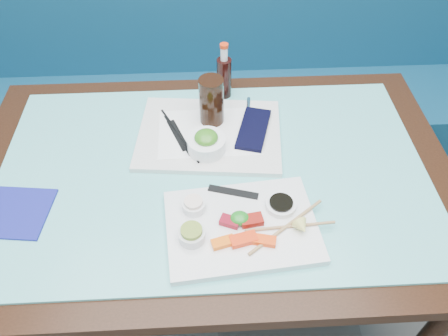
{
  "coord_description": "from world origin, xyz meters",
  "views": [
    {
      "loc": [
        -0.01,
        0.61,
        1.68
      ],
      "look_at": [
        0.03,
        1.42,
        0.8
      ],
      "focal_mm": 35.0,
      "sensor_mm": 36.0,
      "label": 1
    }
  ],
  "objects_px": {
    "booth_bench": "(208,96)",
    "sashimi_plate": "(242,227)",
    "blue_napkin": "(17,212)",
    "dining_table": "(213,191)",
    "cola_glass": "(211,101)",
    "serving_tray": "(209,134)",
    "seaweed_bowl": "(206,144)",
    "cola_bottle_body": "(224,78)"
  },
  "relations": [
    {
      "from": "booth_bench",
      "to": "sashimi_plate",
      "type": "height_order",
      "value": "booth_bench"
    },
    {
      "from": "blue_napkin",
      "to": "dining_table",
      "type": "bearing_deg",
      "value": 13.74
    },
    {
      "from": "cola_glass",
      "to": "blue_napkin",
      "type": "distance_m",
      "value": 0.62
    },
    {
      "from": "serving_tray",
      "to": "cola_glass",
      "type": "relative_size",
      "value": 2.8
    },
    {
      "from": "serving_tray",
      "to": "cola_glass",
      "type": "bearing_deg",
      "value": 85.35
    },
    {
      "from": "dining_table",
      "to": "seaweed_bowl",
      "type": "bearing_deg",
      "value": 102.93
    },
    {
      "from": "booth_bench",
      "to": "serving_tray",
      "type": "relative_size",
      "value": 6.96
    },
    {
      "from": "cola_glass",
      "to": "cola_bottle_body",
      "type": "height_order",
      "value": "cola_glass"
    },
    {
      "from": "seaweed_bowl",
      "to": "cola_bottle_body",
      "type": "relative_size",
      "value": 0.81
    },
    {
      "from": "sashimi_plate",
      "to": "cola_bottle_body",
      "type": "relative_size",
      "value": 2.72
    },
    {
      "from": "booth_bench",
      "to": "sashimi_plate",
      "type": "bearing_deg",
      "value": -86.38
    },
    {
      "from": "booth_bench",
      "to": "cola_glass",
      "type": "height_order",
      "value": "booth_bench"
    },
    {
      "from": "booth_bench",
      "to": "blue_napkin",
      "type": "relative_size",
      "value": 18.14
    },
    {
      "from": "seaweed_bowl",
      "to": "cola_bottle_body",
      "type": "xyz_separation_m",
      "value": [
        0.07,
        0.28,
        0.03
      ]
    },
    {
      "from": "sashimi_plate",
      "to": "seaweed_bowl",
      "type": "bearing_deg",
      "value": 101.04
    },
    {
      "from": "cola_glass",
      "to": "blue_napkin",
      "type": "relative_size",
      "value": 0.93
    },
    {
      "from": "cola_glass",
      "to": "cola_bottle_body",
      "type": "bearing_deg",
      "value": 72.84
    },
    {
      "from": "seaweed_bowl",
      "to": "serving_tray",
      "type": "bearing_deg",
      "value": 82.41
    },
    {
      "from": "sashimi_plate",
      "to": "cola_glass",
      "type": "xyz_separation_m",
      "value": [
        -0.06,
        0.4,
        0.08
      ]
    },
    {
      "from": "booth_bench",
      "to": "cola_bottle_body",
      "type": "distance_m",
      "value": 0.67
    },
    {
      "from": "seaweed_bowl",
      "to": "blue_napkin",
      "type": "distance_m",
      "value": 0.54
    },
    {
      "from": "cola_glass",
      "to": "blue_napkin",
      "type": "bearing_deg",
      "value": -148.19
    },
    {
      "from": "dining_table",
      "to": "sashimi_plate",
      "type": "xyz_separation_m",
      "value": [
        0.07,
        -0.21,
        0.1
      ]
    },
    {
      "from": "booth_bench",
      "to": "sashimi_plate",
      "type": "distance_m",
      "value": 1.12
    },
    {
      "from": "serving_tray",
      "to": "dining_table",
      "type": "bearing_deg",
      "value": -82.16
    },
    {
      "from": "cola_glass",
      "to": "serving_tray",
      "type": "bearing_deg",
      "value": -100.3
    },
    {
      "from": "dining_table",
      "to": "sashimi_plate",
      "type": "bearing_deg",
      "value": -72.25
    },
    {
      "from": "seaweed_bowl",
      "to": "blue_napkin",
      "type": "xyz_separation_m",
      "value": [
        -0.5,
        -0.19,
        -0.04
      ]
    },
    {
      "from": "seaweed_bowl",
      "to": "cola_glass",
      "type": "relative_size",
      "value": 0.73
    },
    {
      "from": "dining_table",
      "to": "sashimi_plate",
      "type": "relative_size",
      "value": 3.71
    },
    {
      "from": "serving_tray",
      "to": "blue_napkin",
      "type": "height_order",
      "value": "serving_tray"
    },
    {
      "from": "cola_bottle_body",
      "to": "cola_glass",
      "type": "bearing_deg",
      "value": -107.16
    },
    {
      "from": "dining_table",
      "to": "cola_bottle_body",
      "type": "distance_m",
      "value": 0.38
    },
    {
      "from": "sashimi_plate",
      "to": "dining_table",
      "type": "bearing_deg",
      "value": 102.2
    },
    {
      "from": "serving_tray",
      "to": "seaweed_bowl",
      "type": "bearing_deg",
      "value": -91.94
    },
    {
      "from": "blue_napkin",
      "to": "booth_bench",
      "type": "bearing_deg",
      "value": 61.83
    },
    {
      "from": "serving_tray",
      "to": "cola_glass",
      "type": "xyz_separation_m",
      "value": [
        0.01,
        0.05,
        0.09
      ]
    },
    {
      "from": "serving_tray",
      "to": "cola_bottle_body",
      "type": "relative_size",
      "value": 3.11
    },
    {
      "from": "booth_bench",
      "to": "dining_table",
      "type": "distance_m",
      "value": 0.89
    },
    {
      "from": "sashimi_plate",
      "to": "serving_tray",
      "type": "bearing_deg",
      "value": 96.04
    },
    {
      "from": "seaweed_bowl",
      "to": "cola_glass",
      "type": "height_order",
      "value": "cola_glass"
    },
    {
      "from": "cola_glass",
      "to": "sashimi_plate",
      "type": "bearing_deg",
      "value": -81.33
    }
  ]
}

